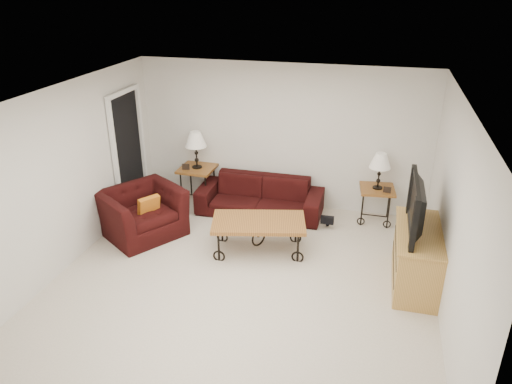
{
  "coord_description": "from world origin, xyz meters",
  "views": [
    {
      "loc": [
        1.54,
        -5.28,
        3.78
      ],
      "look_at": [
        0.0,
        0.7,
        1.0
      ],
      "focal_mm": 33.94,
      "sensor_mm": 36.0,
      "label": 1
    }
  ],
  "objects_px": {
    "television": "(423,207)",
    "backpack": "(328,215)",
    "side_table_left": "(198,184)",
    "lamp_left": "(196,150)",
    "coffee_table": "(259,236)",
    "tv_stand": "(417,257)",
    "side_table_right": "(376,205)",
    "armchair": "(142,213)",
    "sofa": "(260,196)",
    "lamp_right": "(379,171)"
  },
  "relations": [
    {
      "from": "sofa",
      "to": "backpack",
      "type": "bearing_deg",
      "value": -9.78
    },
    {
      "from": "sofa",
      "to": "armchair",
      "type": "xyz_separation_m",
      "value": [
        -1.6,
        -1.19,
        0.07
      ]
    },
    {
      "from": "side_table_left",
      "to": "lamp_left",
      "type": "bearing_deg",
      "value": 0.0
    },
    {
      "from": "television",
      "to": "backpack",
      "type": "relative_size",
      "value": 2.8
    },
    {
      "from": "side_table_left",
      "to": "tv_stand",
      "type": "relative_size",
      "value": 0.5
    },
    {
      "from": "lamp_left",
      "to": "television",
      "type": "distance_m",
      "value": 4.05
    },
    {
      "from": "armchair",
      "to": "sofa",
      "type": "bearing_deg",
      "value": -19.35
    },
    {
      "from": "side_table_right",
      "to": "backpack",
      "type": "height_order",
      "value": "side_table_right"
    },
    {
      "from": "coffee_table",
      "to": "sofa",
      "type": "bearing_deg",
      "value": 103.12
    },
    {
      "from": "side_table_right",
      "to": "lamp_left",
      "type": "bearing_deg",
      "value": 180.0
    },
    {
      "from": "lamp_right",
      "to": "tv_stand",
      "type": "height_order",
      "value": "lamp_right"
    },
    {
      "from": "side_table_left",
      "to": "tv_stand",
      "type": "height_order",
      "value": "tv_stand"
    },
    {
      "from": "side_table_left",
      "to": "backpack",
      "type": "height_order",
      "value": "side_table_left"
    },
    {
      "from": "side_table_left",
      "to": "armchair",
      "type": "xyz_separation_m",
      "value": [
        -0.41,
        -1.37,
        0.05
      ]
    },
    {
      "from": "side_table_left",
      "to": "television",
      "type": "bearing_deg",
      "value": -24.8
    },
    {
      "from": "tv_stand",
      "to": "television",
      "type": "bearing_deg",
      "value": 180.0
    },
    {
      "from": "side_table_left",
      "to": "coffee_table",
      "type": "xyz_separation_m",
      "value": [
        1.48,
        -1.42,
        -0.08
      ]
    },
    {
      "from": "lamp_left",
      "to": "tv_stand",
      "type": "xyz_separation_m",
      "value": [
        3.7,
        -1.7,
        -0.59
      ]
    },
    {
      "from": "lamp_left",
      "to": "backpack",
      "type": "bearing_deg",
      "value": -9.17
    },
    {
      "from": "side_table_right",
      "to": "television",
      "type": "xyz_separation_m",
      "value": [
        0.55,
        -1.7,
        0.83
      ]
    },
    {
      "from": "lamp_right",
      "to": "armchair",
      "type": "bearing_deg",
      "value": -158.83
    },
    {
      "from": "lamp_left",
      "to": "armchair",
      "type": "bearing_deg",
      "value": -106.63
    },
    {
      "from": "side_table_left",
      "to": "tv_stand",
      "type": "distance_m",
      "value": 4.07
    },
    {
      "from": "sofa",
      "to": "armchair",
      "type": "height_order",
      "value": "armchair"
    },
    {
      "from": "coffee_table",
      "to": "tv_stand",
      "type": "distance_m",
      "value": 2.23
    },
    {
      "from": "side_table_right",
      "to": "lamp_left",
      "type": "distance_m",
      "value": 3.2
    },
    {
      "from": "lamp_left",
      "to": "lamp_right",
      "type": "relative_size",
      "value": 1.1
    },
    {
      "from": "lamp_left",
      "to": "lamp_right",
      "type": "bearing_deg",
      "value": -0.0
    },
    {
      "from": "coffee_table",
      "to": "television",
      "type": "relative_size",
      "value": 1.14
    },
    {
      "from": "sofa",
      "to": "lamp_right",
      "type": "xyz_separation_m",
      "value": [
        1.93,
        0.18,
        0.59
      ]
    },
    {
      "from": "television",
      "to": "backpack",
      "type": "xyz_separation_m",
      "value": [
        -1.28,
        1.31,
        -0.92
      ]
    },
    {
      "from": "side_table_right",
      "to": "backpack",
      "type": "bearing_deg",
      "value": -152.2
    },
    {
      "from": "television",
      "to": "side_table_right",
      "type": "bearing_deg",
      "value": -162.16
    },
    {
      "from": "lamp_left",
      "to": "armchair",
      "type": "relative_size",
      "value": 0.57
    },
    {
      "from": "sofa",
      "to": "side_table_left",
      "type": "height_order",
      "value": "side_table_left"
    },
    {
      "from": "sofa",
      "to": "lamp_right",
      "type": "bearing_deg",
      "value": 5.32
    },
    {
      "from": "side_table_right",
      "to": "armchair",
      "type": "relative_size",
      "value": 0.52
    },
    {
      "from": "coffee_table",
      "to": "armchair",
      "type": "bearing_deg",
      "value": 178.54
    },
    {
      "from": "lamp_left",
      "to": "backpack",
      "type": "height_order",
      "value": "lamp_left"
    },
    {
      "from": "lamp_left",
      "to": "lamp_right",
      "type": "xyz_separation_m",
      "value": [
        3.13,
        -0.0,
        -0.09
      ]
    },
    {
      "from": "lamp_right",
      "to": "coffee_table",
      "type": "bearing_deg",
      "value": -139.23
    },
    {
      "from": "lamp_left",
      "to": "tv_stand",
      "type": "relative_size",
      "value": 0.5
    },
    {
      "from": "tv_stand",
      "to": "side_table_right",
      "type": "bearing_deg",
      "value": 108.45
    },
    {
      "from": "backpack",
      "to": "lamp_right",
      "type": "bearing_deg",
      "value": 45.39
    },
    {
      "from": "coffee_table",
      "to": "backpack",
      "type": "relative_size",
      "value": 3.2
    },
    {
      "from": "side_table_left",
      "to": "lamp_left",
      "type": "height_order",
      "value": "lamp_left"
    },
    {
      "from": "side_table_left",
      "to": "lamp_left",
      "type": "xyz_separation_m",
      "value": [
        0.0,
        0.0,
        0.66
      ]
    },
    {
      "from": "side_table_right",
      "to": "lamp_right",
      "type": "xyz_separation_m",
      "value": [
        0.0,
        0.0,
        0.6
      ]
    },
    {
      "from": "sofa",
      "to": "tv_stand",
      "type": "height_order",
      "value": "tv_stand"
    },
    {
      "from": "tv_stand",
      "to": "armchair",
      "type": "bearing_deg",
      "value": 175.42
    }
  ]
}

